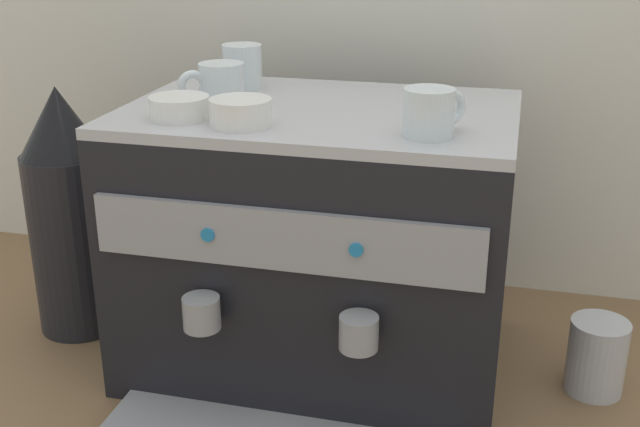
{
  "coord_description": "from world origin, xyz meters",
  "views": [
    {
      "loc": [
        0.31,
        -1.21,
        0.76
      ],
      "look_at": [
        0.0,
        0.0,
        0.27
      ],
      "focal_mm": 44.7,
      "sensor_mm": 36.0,
      "label": 1
    }
  ],
  "objects_px": {
    "ceramic_bowl_0": "(241,113)",
    "milk_pitcher": "(597,356)",
    "ceramic_cup_1": "(242,66)",
    "ceramic_cup_0": "(219,83)",
    "ceramic_cup_2": "(431,112)",
    "espresso_machine": "(319,241)",
    "ceramic_bowl_1": "(179,108)",
    "coffee_grinder": "(69,214)"
  },
  "relations": [
    {
      "from": "ceramic_cup_1",
      "to": "ceramic_bowl_0",
      "type": "bearing_deg",
      "value": -71.19
    },
    {
      "from": "ceramic_bowl_0",
      "to": "coffee_grinder",
      "type": "bearing_deg",
      "value": 160.84
    },
    {
      "from": "espresso_machine",
      "to": "coffee_grinder",
      "type": "distance_m",
      "value": 0.47
    },
    {
      "from": "ceramic_bowl_1",
      "to": "ceramic_bowl_0",
      "type": "bearing_deg",
      "value": -9.35
    },
    {
      "from": "ceramic_cup_0",
      "to": "ceramic_cup_2",
      "type": "relative_size",
      "value": 1.01
    },
    {
      "from": "espresso_machine",
      "to": "ceramic_bowl_1",
      "type": "relative_size",
      "value": 6.81
    },
    {
      "from": "ceramic_cup_2",
      "to": "coffee_grinder",
      "type": "height_order",
      "value": "ceramic_cup_2"
    },
    {
      "from": "ceramic_bowl_0",
      "to": "milk_pitcher",
      "type": "height_order",
      "value": "ceramic_bowl_0"
    },
    {
      "from": "ceramic_bowl_1",
      "to": "milk_pitcher",
      "type": "bearing_deg",
      "value": 11.08
    },
    {
      "from": "ceramic_cup_2",
      "to": "milk_pitcher",
      "type": "bearing_deg",
      "value": 25.65
    },
    {
      "from": "ceramic_cup_1",
      "to": "ceramic_bowl_1",
      "type": "relative_size",
      "value": 1.17
    },
    {
      "from": "milk_pitcher",
      "to": "ceramic_cup_1",
      "type": "bearing_deg",
      "value": 171.17
    },
    {
      "from": "ceramic_bowl_0",
      "to": "ceramic_bowl_1",
      "type": "xyz_separation_m",
      "value": [
        -0.1,
        0.02,
        -0.0
      ]
    },
    {
      "from": "ceramic_cup_1",
      "to": "ceramic_bowl_0",
      "type": "height_order",
      "value": "ceramic_cup_1"
    },
    {
      "from": "milk_pitcher",
      "to": "ceramic_bowl_0",
      "type": "bearing_deg",
      "value": -165.24
    },
    {
      "from": "ceramic_cup_1",
      "to": "ceramic_bowl_1",
      "type": "xyz_separation_m",
      "value": [
        -0.02,
        -0.23,
        -0.02
      ]
    },
    {
      "from": "ceramic_bowl_0",
      "to": "coffee_grinder",
      "type": "distance_m",
      "value": 0.48
    },
    {
      "from": "coffee_grinder",
      "to": "milk_pitcher",
      "type": "relative_size",
      "value": 3.67
    },
    {
      "from": "ceramic_cup_2",
      "to": "espresso_machine",
      "type": "bearing_deg",
      "value": 147.67
    },
    {
      "from": "ceramic_cup_1",
      "to": "milk_pitcher",
      "type": "distance_m",
      "value": 0.78
    },
    {
      "from": "ceramic_cup_1",
      "to": "ceramic_bowl_1",
      "type": "bearing_deg",
      "value": -95.15
    },
    {
      "from": "coffee_grinder",
      "to": "milk_pitcher",
      "type": "bearing_deg",
      "value": 0.63
    },
    {
      "from": "espresso_machine",
      "to": "ceramic_bowl_0",
      "type": "distance_m",
      "value": 0.29
    },
    {
      "from": "ceramic_cup_1",
      "to": "ceramic_cup_0",
      "type": "bearing_deg",
      "value": -90.31
    },
    {
      "from": "coffee_grinder",
      "to": "milk_pitcher",
      "type": "height_order",
      "value": "coffee_grinder"
    },
    {
      "from": "coffee_grinder",
      "to": "ceramic_bowl_1",
      "type": "bearing_deg",
      "value": -22.48
    },
    {
      "from": "coffee_grinder",
      "to": "milk_pitcher",
      "type": "distance_m",
      "value": 0.96
    },
    {
      "from": "ceramic_cup_0",
      "to": "coffee_grinder",
      "type": "height_order",
      "value": "ceramic_cup_0"
    },
    {
      "from": "ceramic_cup_1",
      "to": "ceramic_bowl_0",
      "type": "distance_m",
      "value": 0.26
    },
    {
      "from": "ceramic_bowl_0",
      "to": "ceramic_bowl_1",
      "type": "bearing_deg",
      "value": 170.65
    },
    {
      "from": "espresso_machine",
      "to": "ceramic_bowl_1",
      "type": "distance_m",
      "value": 0.33
    },
    {
      "from": "ceramic_bowl_1",
      "to": "coffee_grinder",
      "type": "relative_size",
      "value": 0.2
    },
    {
      "from": "ceramic_cup_0",
      "to": "ceramic_cup_1",
      "type": "height_order",
      "value": "ceramic_cup_1"
    },
    {
      "from": "espresso_machine",
      "to": "ceramic_bowl_0",
      "type": "bearing_deg",
      "value": -122.58
    },
    {
      "from": "espresso_machine",
      "to": "ceramic_cup_0",
      "type": "xyz_separation_m",
      "value": [
        -0.17,
        -0.0,
        0.26
      ]
    },
    {
      "from": "ceramic_cup_1",
      "to": "ceramic_cup_2",
      "type": "relative_size",
      "value": 1.1
    },
    {
      "from": "ceramic_cup_0",
      "to": "ceramic_bowl_0",
      "type": "xyz_separation_m",
      "value": [
        0.08,
        -0.13,
        -0.01
      ]
    },
    {
      "from": "ceramic_bowl_1",
      "to": "milk_pitcher",
      "type": "xyz_separation_m",
      "value": [
        0.66,
        0.13,
        -0.41
      ]
    },
    {
      "from": "ceramic_cup_2",
      "to": "ceramic_bowl_1",
      "type": "bearing_deg",
      "value": 179.23
    },
    {
      "from": "ceramic_bowl_0",
      "to": "milk_pitcher",
      "type": "distance_m",
      "value": 0.7
    },
    {
      "from": "ceramic_bowl_1",
      "to": "coffee_grinder",
      "type": "xyz_separation_m",
      "value": [
        -0.29,
        0.12,
        -0.24
      ]
    },
    {
      "from": "ceramic_cup_1",
      "to": "ceramic_cup_2",
      "type": "xyz_separation_m",
      "value": [
        0.36,
        -0.23,
        -0.0
      ]
    }
  ]
}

